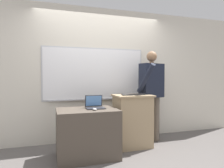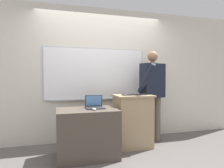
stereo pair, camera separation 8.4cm
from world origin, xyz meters
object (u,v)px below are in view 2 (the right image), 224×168
at_px(person_presenter, 153,89).
at_px(laptop, 95,105).
at_px(side_desk, 87,133).
at_px(computer_mouse_by_laptop, 94,109).
at_px(lectern_podium, 133,121).
at_px(wireless_keyboard, 134,95).

height_order(person_presenter, laptop, person_presenter).
bearing_deg(laptop, side_desk, -150.76).
xyz_separation_m(laptop, computer_mouse_by_laptop, (-0.05, -0.21, -0.03)).
xyz_separation_m(person_presenter, computer_mouse_by_laptop, (-1.23, -0.51, -0.25)).
xyz_separation_m(person_presenter, laptop, (-1.19, -0.29, -0.22)).
relative_size(lectern_podium, wireless_keyboard, 2.24).
height_order(person_presenter, wireless_keyboard, person_presenter).
distance_m(lectern_podium, computer_mouse_by_laptop, 0.92).
height_order(side_desk, laptop, laptop).
xyz_separation_m(side_desk, laptop, (0.13, 0.08, 0.43)).
distance_m(laptop, wireless_keyboard, 0.75).
relative_size(lectern_podium, side_desk, 1.00).
distance_m(side_desk, wireless_keyboard, 1.05).
height_order(side_desk, person_presenter, person_presenter).
bearing_deg(laptop, lectern_podium, 13.09).
relative_size(lectern_podium, laptop, 3.21).
xyz_separation_m(lectern_podium, laptop, (-0.74, -0.17, 0.34)).
distance_m(lectern_podium, laptop, 0.83).
bearing_deg(side_desk, person_presenter, 15.52).
bearing_deg(side_desk, lectern_podium, 15.80).
bearing_deg(person_presenter, lectern_podium, -178.95).
relative_size(side_desk, computer_mouse_by_laptop, 9.32).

